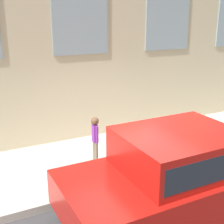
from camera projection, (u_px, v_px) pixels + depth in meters
ground_plane at (134, 188)px, 6.66m from camera, size 80.00×80.00×0.00m
sidewalk at (105, 159)px, 7.84m from camera, size 2.83×60.00×0.17m
fire_hydrant at (129, 153)px, 7.09m from camera, size 0.35×0.46×0.72m
person at (95, 136)px, 7.18m from camera, size 0.28×0.18×1.16m
parked_car_red_near at (178, 171)px, 5.54m from camera, size 1.90×4.22×1.62m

